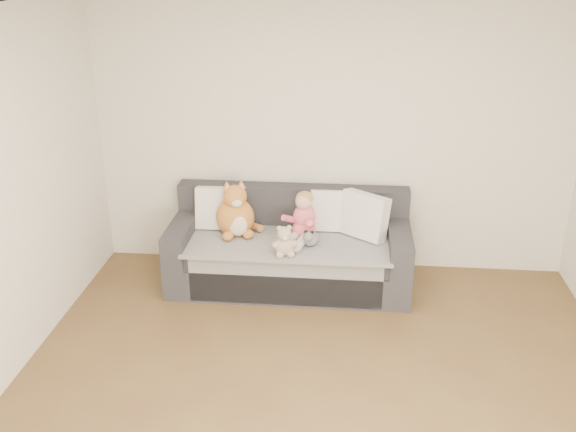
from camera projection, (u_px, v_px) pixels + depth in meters
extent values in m
plane|color=white|center=(325.00, 21.00, 3.19)|extent=(5.00, 5.00, 0.00)
plane|color=silver|center=(333.00, 137.00, 5.99)|extent=(4.50, 0.00, 4.50)
cube|color=#2D2D33|center=(290.00, 269.00, 6.02)|extent=(2.20, 0.90, 0.30)
cube|color=#2D2D33|center=(289.00, 248.00, 5.91)|extent=(1.90, 0.80, 0.15)
cube|color=#2D2D33|center=(293.00, 206.00, 6.15)|extent=(2.20, 0.20, 0.40)
cube|color=#2D2D33|center=(183.00, 235.00, 6.00)|extent=(0.20, 0.90, 0.30)
cube|color=#2D2D33|center=(399.00, 244.00, 5.82)|extent=(0.20, 0.90, 0.30)
cube|color=#9B9B9E|center=(289.00, 241.00, 5.86)|extent=(1.85, 0.88, 0.02)
cube|color=#9B9B9E|center=(285.00, 284.00, 5.59)|extent=(1.70, 0.02, 0.41)
cube|color=silver|center=(219.00, 208.00, 6.04)|extent=(0.43, 0.20, 0.41)
cube|color=silver|center=(333.00, 210.00, 6.00)|extent=(0.42, 0.19, 0.40)
cube|color=silver|center=(364.00, 216.00, 5.85)|extent=(0.48, 0.43, 0.42)
ellipsoid|color=#E3508B|center=(304.00, 229.00, 5.87)|extent=(0.21, 0.18, 0.18)
ellipsoid|color=#E3508B|center=(304.00, 216.00, 5.83)|extent=(0.20, 0.17, 0.23)
ellipsoid|color=#DBAA8C|center=(304.00, 201.00, 5.76)|extent=(0.15, 0.15, 0.15)
ellipsoid|color=tan|center=(305.00, 198.00, 5.76)|extent=(0.16, 0.16, 0.12)
cylinder|color=#E3508B|center=(291.00, 219.00, 5.82)|extent=(0.18, 0.20, 0.14)
cylinder|color=#E3508B|center=(311.00, 223.00, 5.73)|extent=(0.07, 0.21, 0.14)
ellipsoid|color=#DBAA8C|center=(284.00, 229.00, 5.80)|extent=(0.05, 0.05, 0.05)
ellipsoid|color=#DBAA8C|center=(310.00, 235.00, 5.68)|extent=(0.05, 0.05, 0.05)
cylinder|color=#E5B2C6|center=(288.00, 240.00, 5.76)|extent=(0.21, 0.27, 0.09)
cylinder|color=#E5B2C6|center=(301.00, 243.00, 5.71)|extent=(0.15, 0.28, 0.09)
ellipsoid|color=#DBAA8C|center=(280.00, 246.00, 5.66)|extent=(0.06, 0.09, 0.05)
ellipsoid|color=#DBAA8C|center=(295.00, 249.00, 5.60)|extent=(0.06, 0.09, 0.05)
ellipsoid|color=#BA6F29|center=(235.00, 217.00, 5.93)|extent=(0.36, 0.30, 0.37)
ellipsoid|color=beige|center=(237.00, 225.00, 5.83)|extent=(0.19, 0.08, 0.21)
ellipsoid|color=#BA6F29|center=(235.00, 197.00, 5.82)|extent=(0.22, 0.22, 0.22)
ellipsoid|color=beige|center=(237.00, 203.00, 5.75)|extent=(0.10, 0.07, 0.07)
cone|color=#BA6F29|center=(227.00, 185.00, 5.80)|extent=(0.11, 0.11, 0.07)
cone|color=pink|center=(227.00, 186.00, 5.79)|extent=(0.07, 0.07, 0.05)
cone|color=#BA6F29|center=(241.00, 184.00, 5.83)|extent=(0.11, 0.11, 0.07)
cone|color=pink|center=(241.00, 185.00, 5.82)|extent=(0.07, 0.07, 0.05)
ellipsoid|color=#BA6F29|center=(228.00, 236.00, 5.83)|extent=(0.10, 0.12, 0.08)
ellipsoid|color=#BA6F29|center=(248.00, 234.00, 5.87)|extent=(0.10, 0.12, 0.08)
cylinder|color=#BA6F29|center=(253.00, 226.00, 6.05)|extent=(0.22, 0.21, 0.09)
ellipsoid|color=tan|center=(284.00, 246.00, 5.54)|extent=(0.18, 0.15, 0.18)
ellipsoid|color=tan|center=(284.00, 234.00, 5.48)|extent=(0.12, 0.12, 0.12)
ellipsoid|color=tan|center=(279.00, 228.00, 5.47)|extent=(0.05, 0.05, 0.05)
ellipsoid|color=tan|center=(289.00, 228.00, 5.48)|extent=(0.05, 0.05, 0.05)
ellipsoid|color=beige|center=(285.00, 238.00, 5.45)|extent=(0.05, 0.05, 0.05)
ellipsoid|color=tan|center=(275.00, 245.00, 5.50)|extent=(0.06, 0.06, 0.06)
ellipsoid|color=tan|center=(294.00, 244.00, 5.52)|extent=(0.06, 0.06, 0.06)
ellipsoid|color=tan|center=(280.00, 255.00, 5.50)|extent=(0.07, 0.07, 0.07)
ellipsoid|color=tan|center=(291.00, 254.00, 5.52)|extent=(0.07, 0.07, 0.07)
ellipsoid|color=white|center=(310.00, 239.00, 5.73)|extent=(0.14, 0.18, 0.13)
ellipsoid|color=white|center=(309.00, 237.00, 5.63)|extent=(0.09, 0.09, 0.09)
ellipsoid|color=black|center=(306.00, 232.00, 5.63)|extent=(0.03, 0.03, 0.03)
ellipsoid|color=black|center=(312.00, 232.00, 5.62)|extent=(0.03, 0.03, 0.03)
cylinder|color=purple|center=(289.00, 246.00, 5.62)|extent=(0.08, 0.08, 0.08)
cone|color=green|center=(289.00, 240.00, 5.60)|extent=(0.07, 0.07, 0.03)
cylinder|color=green|center=(284.00, 246.00, 5.62)|extent=(0.02, 0.02, 0.06)
cylinder|color=green|center=(294.00, 245.00, 5.63)|extent=(0.02, 0.02, 0.06)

